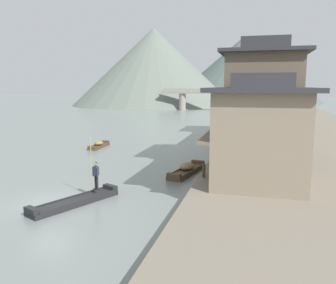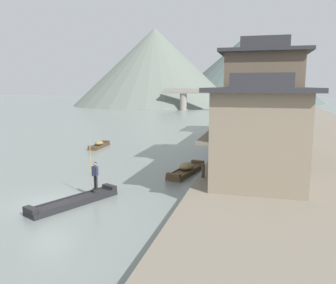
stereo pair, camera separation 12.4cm
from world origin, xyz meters
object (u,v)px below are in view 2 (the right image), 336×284
house_waterfront_tall (262,113)px  stone_bridge (215,96)px  house_waterfront_second (262,102)px  boat_moored_second (99,145)px  house_waterfront_nearest (259,130)px  boat_moored_third (222,130)px  house_waterfront_far (256,96)px  boat_moored_far (187,170)px  boat_foreground_poled (74,201)px  mooring_post_dock_mid (219,146)px  house_waterfront_narrow (258,109)px  boatman_person (95,172)px  boat_moored_nearest (226,120)px  mooring_post_dock_near (203,171)px

house_waterfront_tall → stone_bridge: house_waterfront_tall is taller
stone_bridge → house_waterfront_second: bearing=-79.9°
boat_moored_second → house_waterfront_nearest: bearing=-37.6°
boat_moored_third → house_waterfront_far: size_ratio=0.66×
boat_moored_far → house_waterfront_tall: size_ratio=0.76×
stone_bridge → boat_moored_second: bearing=-95.0°
boat_foreground_poled → boat_moored_second: (-6.53, 16.63, 0.08)m
house_waterfront_nearest → house_waterfront_tall: same height
house_waterfront_tall → mooring_post_dock_mid: house_waterfront_tall is taller
boat_foreground_poled → house_waterfront_second: 15.54m
house_waterfront_tall → house_waterfront_far: size_ratio=0.76×
boat_foreground_poled → house_waterfront_tall: size_ratio=0.80×
house_waterfront_narrow → mooring_post_dock_mid: house_waterfront_narrow is taller
boatman_person → mooring_post_dock_mid: boatman_person is taller
house_waterfront_nearest → stone_bridge: 71.29m
boat_moored_nearest → mooring_post_dock_mid: size_ratio=5.77×
house_waterfront_narrow → house_waterfront_second: bearing=-88.5°
house_waterfront_narrow → mooring_post_dock_mid: 10.93m
boat_moored_nearest → house_waterfront_narrow: (5.62, -24.73, 3.66)m
boat_moored_third → boat_moored_second: bearing=-123.3°
boatman_person → house_waterfront_tall: bearing=59.8°
boat_moored_nearest → mooring_post_dock_mid: mooring_post_dock_mid is taller
boat_foreground_poled → house_waterfront_nearest: 11.14m
boat_moored_nearest → house_waterfront_second: house_waterfront_second is taller
boat_moored_nearest → house_waterfront_nearest: 44.19m
boat_moored_second → mooring_post_dock_mid: (12.98, -3.73, 1.10)m
boat_moored_nearest → boat_moored_far: (0.73, -39.62, 0.05)m
mooring_post_dock_near → stone_bridge: bearing=96.4°
boat_moored_third → house_waterfront_narrow: (4.90, -10.44, 3.76)m
house_waterfront_far → stone_bridge: size_ratio=0.31×
boat_moored_nearest → mooring_post_dock_mid: bearing=-85.8°
boat_moored_second → house_waterfront_narrow: size_ratio=0.59×
house_waterfront_tall → mooring_post_dock_mid: 6.22m
boat_moored_second → boat_foreground_poled: bearing=-68.6°
house_waterfront_far → mooring_post_dock_mid: bearing=-99.4°
boatman_person → house_waterfront_far: size_ratio=0.35×
house_waterfront_narrow → boat_foreground_poled: bearing=-112.3°
boat_moored_second → mooring_post_dock_near: (12.98, -12.50, 1.07)m
boat_moored_third → stone_bridge: stone_bridge is taller
boatman_person → house_waterfront_second: house_waterfront_second is taller
house_waterfront_nearest → house_waterfront_tall: size_ratio=1.08×
house_waterfront_tall → house_waterfront_narrow: size_ratio=1.01×
boat_moored_far → house_waterfront_far: 22.47m
boat_moored_nearest → stone_bridge: size_ratio=0.18×
boat_moored_nearest → boat_moored_far: bearing=-88.9°
boat_moored_nearest → boat_moored_second: size_ratio=1.34×
boat_foreground_poled → house_waterfront_narrow: 25.23m
boat_moored_third → mooring_post_dock_near: (1.87, -29.39, 1.18)m
boat_moored_second → house_waterfront_nearest: (16.17, -12.47, 3.65)m
boat_foreground_poled → stone_bridge: stone_bridge is taller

